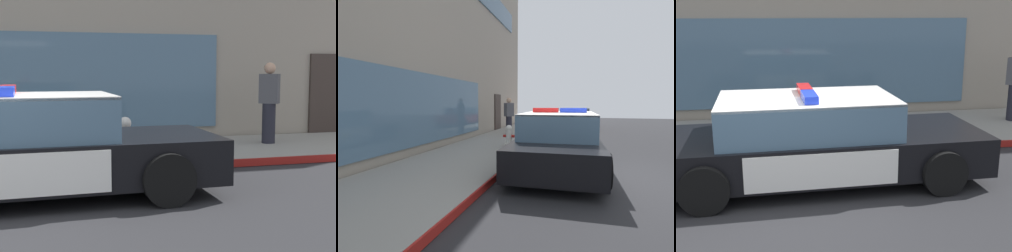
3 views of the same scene
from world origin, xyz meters
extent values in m
plane|color=#262628|center=(0.00, 0.00, 0.00)|extent=(48.00, 48.00, 0.00)
cube|color=gray|center=(0.00, 3.45, 0.07)|extent=(48.00, 2.78, 0.15)
cube|color=maroon|center=(0.00, 2.04, 0.08)|extent=(28.80, 0.04, 0.14)
cube|color=black|center=(0.83, 0.90, 0.50)|extent=(5.21, 1.99, 0.60)
cube|color=silver|center=(2.49, 0.94, 0.67)|extent=(1.80, 1.86, 0.05)
cube|color=silver|center=(-0.97, 0.85, 0.67)|extent=(1.49, 1.85, 0.05)
cube|color=silver|center=(0.71, 1.83, 0.50)|extent=(2.17, 0.09, 0.51)
cube|color=silver|center=(0.75, -0.05, 0.50)|extent=(2.17, 0.09, 0.51)
cube|color=yellow|center=(0.71, 1.85, 0.50)|extent=(0.22, 0.02, 0.26)
cube|color=slate|center=(0.63, 0.89, 1.07)|extent=(2.73, 1.74, 0.60)
cube|color=silver|center=(0.63, 0.89, 1.36)|extent=(2.73, 1.74, 0.04)
cube|color=red|center=(0.62, 1.22, 1.44)|extent=(0.22, 0.64, 0.11)
cube|color=blue|center=(0.64, 0.56, 1.44)|extent=(0.22, 0.64, 0.11)
cylinder|color=black|center=(2.51, 1.87, 0.34)|extent=(0.69, 0.24, 0.68)
cylinder|color=black|center=(2.56, 0.01, 0.34)|extent=(0.69, 0.24, 0.68)
cylinder|color=black|center=(-0.89, 1.78, 0.34)|extent=(0.69, 0.24, 0.68)
cylinder|color=black|center=(-0.85, -0.08, 0.34)|extent=(0.69, 0.24, 0.68)
cylinder|color=silver|center=(2.47, 2.70, 0.20)|extent=(0.28, 0.28, 0.10)
cylinder|color=silver|center=(2.47, 2.70, 0.47)|extent=(0.19, 0.19, 0.45)
sphere|color=silver|center=(2.47, 2.70, 0.77)|extent=(0.22, 0.22, 0.22)
cylinder|color=#B21E19|center=(2.47, 2.70, 0.84)|extent=(0.06, 0.06, 0.05)
cylinder|color=#B21E19|center=(2.47, 2.55, 0.50)|extent=(0.09, 0.10, 0.09)
cylinder|color=#B21E19|center=(2.47, 2.84, 0.50)|extent=(0.09, 0.10, 0.09)
cylinder|color=#B21E19|center=(2.62, 2.70, 0.46)|extent=(0.10, 0.12, 0.12)
camera|label=1|loc=(1.07, -5.60, 1.69)|focal=50.92mm
camera|label=2|loc=(-5.93, 0.39, 1.62)|focal=27.69mm
camera|label=3|loc=(0.09, -5.74, 2.64)|focal=46.85mm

